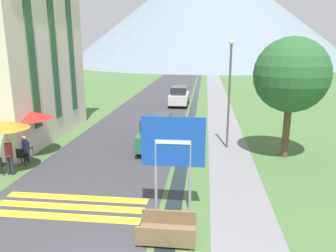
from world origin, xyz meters
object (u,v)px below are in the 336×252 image
cafe_chair_middle (27,147)px  person_seated_far (25,147)px  cafe_chair_near_right (22,156)px  cafe_chair_nearest (0,164)px  parked_car_near (157,132)px  person_seated_near (37,137)px  cafe_chair_near_left (22,155)px  streetlamp (230,87)px  person_standing_terrace (9,154)px  footbridge (167,232)px  cafe_umbrella_front_orange (5,125)px  hotel_building (8,44)px  parked_car_far (179,96)px  tree_by_path (291,75)px  cafe_chair_far_left (39,139)px  cafe_umbrella_middle_red (28,115)px  road_sign (173,149)px

cafe_chair_middle → person_seated_far: size_ratio=0.68×
cafe_chair_near_right → cafe_chair_nearest: bearing=-83.9°
parked_car_near → person_seated_near: 6.61m
cafe_chair_near_left → streetlamp: bearing=48.8°
person_standing_terrace → streetlamp: (9.81, 5.06, 2.47)m
parked_car_near → footbridge: bearing=-79.7°
cafe_umbrella_front_orange → cafe_chair_nearest: bearing=-117.9°
hotel_building → streetlamp: 13.13m
person_seated_near → parked_car_near: bearing=9.7°
parked_car_near → streetlamp: bearing=5.6°
parked_car_far → parked_car_near: bearing=-90.9°
parked_car_near → tree_by_path: size_ratio=0.75×
cafe_chair_far_left → cafe_chair_nearest: (0.19, -3.90, 0.00)m
person_seated_far → hotel_building: bearing=124.4°
cafe_chair_near_right → person_seated_near: size_ratio=0.67×
cafe_chair_far_left → person_seated_near: (-0.00, -0.23, 0.18)m
person_seated_far → person_seated_near: person_seated_near is taller
cafe_umbrella_front_orange → parked_car_near: bearing=35.6°
footbridge → cafe_chair_near_right: cafe_chair_near_right is taller
cafe_umbrella_front_orange → cafe_umbrella_middle_red: (-0.27, 2.41, -0.09)m
footbridge → cafe_umbrella_front_orange: cafe_umbrella_front_orange is taller
road_sign → cafe_chair_near_left: road_sign is taller
cafe_chair_nearest → cafe_umbrella_front_orange: (0.22, 0.41, 1.69)m
cafe_chair_near_left → cafe_umbrella_front_orange: size_ratio=0.36×
cafe_chair_far_left → cafe_umbrella_middle_red: bearing=-75.0°
parked_car_far → cafe_chair_far_left: parked_car_far is taller
cafe_chair_near_right → cafe_chair_far_left: same height
cafe_umbrella_front_orange → person_seated_near: 3.61m
hotel_building → footbridge: 15.59m
person_seated_near → cafe_chair_middle: bearing=-85.4°
road_sign → cafe_chair_near_right: (-7.55, 3.42, -1.71)m
footbridge → cafe_chair_nearest: 8.91m
cafe_chair_near_left → person_standing_terrace: size_ratio=0.51×
cafe_umbrella_middle_red → tree_by_path: bearing=5.0°
hotel_building → tree_by_path: size_ratio=1.74×
person_seated_near → parked_car_far: bearing=64.5°
parked_car_near → person_seated_near: size_ratio=3.60×
cafe_umbrella_middle_red → person_seated_near: cafe_umbrella_middle_red is taller
footbridge → person_seated_far: person_seated_far is taller
cafe_umbrella_front_orange → hotel_building: bearing=117.4°
cafe_chair_far_left → cafe_umbrella_middle_red: (0.14, -1.07, 1.61)m
parked_car_far → person_seated_near: (-6.72, -14.10, -0.21)m
footbridge → streetlamp: bearing=75.9°
cafe_umbrella_front_orange → tree_by_path: tree_by_path is taller
streetlamp → tree_by_path: bearing=-22.5°
footbridge → person_seated_far: bearing=142.6°
cafe_umbrella_middle_red → cafe_umbrella_front_orange: bearing=-83.7°
hotel_building → person_seated_near: (2.48, -2.33, -4.98)m
cafe_chair_far_left → person_seated_far: bearing=-73.2°
footbridge → person_standing_terrace: size_ratio=1.02×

